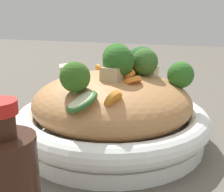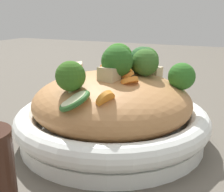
{
  "view_description": "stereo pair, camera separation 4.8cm",
  "coord_description": "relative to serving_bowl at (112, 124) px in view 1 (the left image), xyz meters",
  "views": [
    {
      "loc": [
        -0.15,
        0.44,
        0.21
      ],
      "look_at": [
        0.0,
        0.0,
        0.08
      ],
      "focal_mm": 47.52,
      "sensor_mm": 36.0,
      "label": 1
    },
    {
      "loc": [
        -0.2,
        0.42,
        0.21
      ],
      "look_at": [
        0.0,
        0.0,
        0.08
      ],
      "focal_mm": 47.52,
      "sensor_mm": 36.0,
      "label": 2
    }
  ],
  "objects": [
    {
      "name": "ground_plane",
      "position": [
        0.0,
        0.0,
        -0.03
      ],
      "size": [
        3.0,
        3.0,
        0.0
      ],
      "primitive_type": "plane",
      "color": "#5A5349"
    },
    {
      "name": "serving_bowl",
      "position": [
        0.0,
        0.0,
        0.0
      ],
      "size": [
        0.32,
        0.32,
        0.06
      ],
      "color": "white",
      "rests_on": "ground_plane"
    },
    {
      "name": "noodle_heap",
      "position": [
        -0.0,
        -0.0,
        0.04
      ],
      "size": [
        0.26,
        0.26,
        0.09
      ],
      "color": "#B57D4B",
      "rests_on": "serving_bowl"
    },
    {
      "name": "broccoli_florets",
      "position": [
        -0.03,
        -0.01,
        0.1
      ],
      "size": [
        0.18,
        0.2,
        0.08
      ],
      "color": "#96B674",
      "rests_on": "serving_bowl"
    },
    {
      "name": "carrot_coins",
      "position": [
        -0.02,
        0.02,
        0.08
      ],
      "size": [
        0.12,
        0.19,
        0.04
      ],
      "color": "orange",
      "rests_on": "serving_bowl"
    },
    {
      "name": "zucchini_slices",
      "position": [
        0.02,
        0.01,
        0.07
      ],
      "size": [
        0.13,
        0.28,
        0.04
      ],
      "color": "beige",
      "rests_on": "serving_bowl"
    },
    {
      "name": "chicken_chunks",
      "position": [
        0.02,
        -0.01,
        0.08
      ],
      "size": [
        0.16,
        0.14,
        0.04
      ],
      "color": "#C7B087",
      "rests_on": "serving_bowl"
    },
    {
      "name": "soy_sauce_bottle",
      "position": [
        0.01,
        0.26,
        0.03
      ],
      "size": [
        0.06,
        0.06,
        0.14
      ],
      "color": "#381E14",
      "rests_on": "ground_plane"
    }
  ]
}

